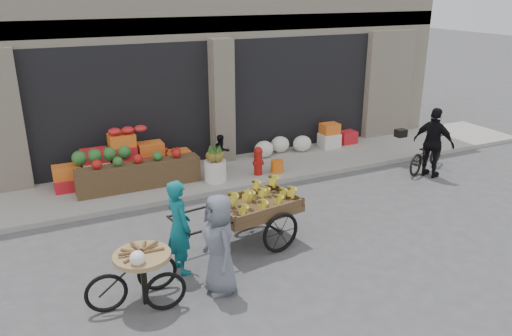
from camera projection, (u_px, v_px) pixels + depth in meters
name	position (u px, v px, depth m)	size (l,w,h in m)	color
ground	(324.00, 245.00, 9.18)	(80.00, 80.00, 0.00)	#424244
sidewalk	(236.00, 172.00, 12.64)	(18.00, 2.20, 0.12)	gray
building	(183.00, 26.00, 14.85)	(14.00, 6.45, 7.00)	beige
fruit_display	(134.00, 159.00, 11.67)	(3.10, 1.12, 1.24)	red
pineapple_bin	(215.00, 171.00, 11.81)	(0.52, 0.52, 0.50)	silver
fire_hydrant	(258.00, 160.00, 12.17)	(0.22, 0.22, 0.71)	#A5140F
orange_bucket	(277.00, 166.00, 12.41)	(0.32, 0.32, 0.30)	orange
right_bay_goods	(313.00, 140.00, 14.09)	(3.35, 0.60, 0.70)	silver
seated_person	(222.00, 153.00, 12.41)	(0.45, 0.35, 0.93)	black
banana_cart	(253.00, 205.00, 8.98)	(2.67, 1.39, 1.07)	brown
vendor_woman	(179.00, 227.00, 8.08)	(0.59, 0.39, 1.62)	#0E636C
tricycle_cart	(143.00, 270.00, 7.30)	(1.43, 0.88, 0.95)	#9E7F51
vendor_grey	(219.00, 244.00, 7.55)	(0.78, 0.51, 1.60)	slate
bicycle	(426.00, 154.00, 12.79)	(0.60, 1.72, 0.90)	black
cyclist	(434.00, 143.00, 12.22)	(1.02, 0.43, 1.75)	black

